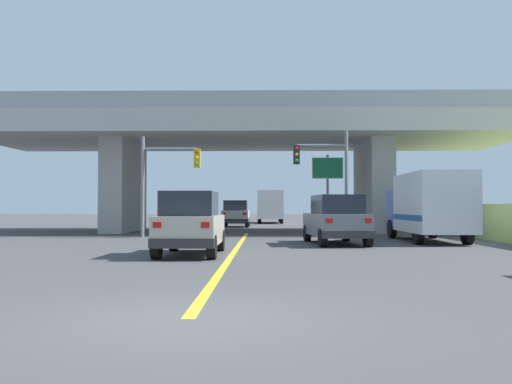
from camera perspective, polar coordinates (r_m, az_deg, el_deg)
The scene contains 11 objects.
ground at distance 34.66m, azimuth -0.80°, elevation -4.07°, with size 160.00×160.00×0.00m, color #424244.
overpass_bridge at distance 34.86m, azimuth -0.80°, elevation 5.18°, with size 32.76×10.86×7.72m.
lane_divider_stripe at distance 19.86m, azimuth -2.13°, elevation -5.97°, with size 0.20×24.28×0.01m, color yellow.
suv_lead at distance 17.85m, azimuth -6.72°, elevation -3.23°, with size 1.89×4.25×2.02m.
suv_crossing at distance 23.10m, azimuth 8.20°, elevation -2.81°, with size 2.39×4.98×2.02m.
box_truck at distance 25.76m, azimuth 17.28°, elevation -1.37°, with size 2.33×6.90×2.99m.
sedan_oncoming at distance 42.42m, azimuth -2.08°, elevation -2.23°, with size 2.03×4.28×2.02m.
traffic_signal_nearside at distance 28.28m, azimuth 7.43°, elevation 2.21°, with size 2.77×0.36×5.39m.
traffic_signal_farside at distance 28.58m, azimuth -9.51°, elevation 1.96°, with size 3.02×0.36×5.12m.
highway_sign at distance 32.70m, azimuth 7.37°, elevation 1.77°, with size 1.83×0.17×4.59m.
semi_truck_distant at distance 52.33m, azimuth 1.47°, elevation -1.46°, with size 2.33×7.32×3.00m.
Camera 1 is at (1.06, -7.63, 1.55)m, focal length 38.94 mm.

